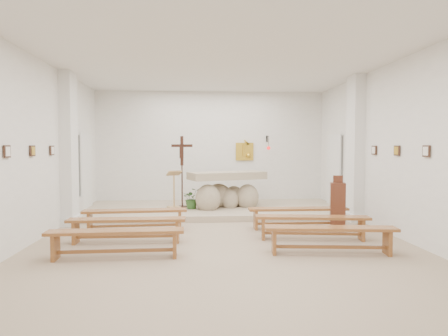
{
  "coord_description": "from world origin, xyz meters",
  "views": [
    {
      "loc": [
        -0.49,
        -7.37,
        1.79
      ],
      "look_at": [
        0.16,
        1.6,
        1.32
      ],
      "focal_mm": 32.0,
      "sensor_mm": 36.0,
      "label": 1
    }
  ],
  "objects": [
    {
      "name": "ceiling",
      "position": [
        0.0,
        0.0,
        3.49
      ],
      "size": [
        7.0,
        10.0,
        0.02
      ],
      "primitive_type": "cube",
      "color": "silver",
      "rests_on": "wall_back"
    },
    {
      "name": "donation_pedestal",
      "position": [
        2.61,
        1.06,
        0.52
      ],
      "size": [
        0.39,
        0.39,
        1.17
      ],
      "rotation": [
        0.0,
        0.0,
        -0.28
      ],
      "color": "brown",
      "rests_on": "ground"
    },
    {
      "name": "altar",
      "position": [
        0.35,
        3.39,
        0.56
      ],
      "size": [
        2.2,
        1.41,
        1.06
      ],
      "rotation": [
        0.0,
        0.0,
        0.33
      ],
      "color": "tan",
      "rests_on": "sanctuary_platform"
    },
    {
      "name": "bench_right_second",
      "position": [
        1.76,
        0.12,
        0.35
      ],
      "size": [
        2.2,
        0.63,
        0.46
      ],
      "rotation": [
        0.0,
        0.0,
        -0.13
      ],
      "color": "brown",
      "rests_on": "ground"
    },
    {
      "name": "bench_left_third",
      "position": [
        -1.76,
        -0.93,
        0.35
      ],
      "size": [
        2.18,
        0.4,
        0.46
      ],
      "rotation": [
        0.0,
        0.0,
        0.02
      ],
      "color": "brown",
      "rests_on": "ground"
    },
    {
      "name": "station_frame_left_front",
      "position": [
        -3.47,
        -0.8,
        1.72
      ],
      "size": [
        0.03,
        0.2,
        0.2
      ],
      "primitive_type": "cube",
      "color": "#392319",
      "rests_on": "wall_left"
    },
    {
      "name": "station_frame_right_mid",
      "position": [
        3.47,
        0.2,
        1.72
      ],
      "size": [
        0.03,
        0.2,
        0.2
      ],
      "primitive_type": "cube",
      "color": "#392319",
      "rests_on": "wall_right"
    },
    {
      "name": "station_frame_left_rear",
      "position": [
        -3.47,
        1.2,
        1.72
      ],
      "size": [
        0.03,
        0.2,
        0.2
      ],
      "primitive_type": "cube",
      "color": "#392319",
      "rests_on": "wall_left"
    },
    {
      "name": "station_frame_right_front",
      "position": [
        3.47,
        -0.8,
        1.72
      ],
      "size": [
        0.03,
        0.2,
        0.2
      ],
      "primitive_type": "cube",
      "color": "#392319",
      "rests_on": "wall_right"
    },
    {
      "name": "crucifix_stand",
      "position": [
        -0.85,
        3.5,
        1.27
      ],
      "size": [
        0.58,
        0.25,
        1.94
      ],
      "rotation": [
        0.0,
        0.0,
        -0.26
      ],
      "color": "#351911",
      "rests_on": "sanctuary_platform"
    },
    {
      "name": "radiator_right",
      "position": [
        3.43,
        2.7,
        0.27
      ],
      "size": [
        0.1,
        0.85,
        0.52
      ],
      "primitive_type": "cube",
      "color": "silver",
      "rests_on": "ground"
    },
    {
      "name": "gold_wall_relief",
      "position": [
        1.05,
        4.96,
        1.65
      ],
      "size": [
        0.55,
        0.04,
        0.55
      ],
      "primitive_type": "cube",
      "color": "gold",
      "rests_on": "wall_back"
    },
    {
      "name": "wall_right",
      "position": [
        3.49,
        0.0,
        1.75
      ],
      "size": [
        0.02,
        10.0,
        3.5
      ],
      "primitive_type": "cube",
      "color": "white",
      "rests_on": "ground"
    },
    {
      "name": "ground",
      "position": [
        0.0,
        0.0,
        0.0
      ],
      "size": [
        7.0,
        10.0,
        0.0
      ],
      "primitive_type": "cube",
      "color": "tan",
      "rests_on": "ground"
    },
    {
      "name": "bench_right_third",
      "position": [
        1.76,
        -0.93,
        0.35
      ],
      "size": [
        2.2,
        0.59,
        0.46
      ],
      "rotation": [
        0.0,
        0.0,
        -0.11
      ],
      "color": "brown",
      "rests_on": "ground"
    },
    {
      "name": "wall_left",
      "position": [
        -3.49,
        0.0,
        1.75
      ],
      "size": [
        0.02,
        10.0,
        3.5
      ],
      "primitive_type": "cube",
      "color": "white",
      "rests_on": "ground"
    },
    {
      "name": "wall_back",
      "position": [
        0.0,
        4.99,
        1.75
      ],
      "size": [
        7.0,
        0.02,
        3.5
      ],
      "primitive_type": "cube",
      "color": "white",
      "rests_on": "ground"
    },
    {
      "name": "bench_right_front",
      "position": [
        1.76,
        1.17,
        0.35
      ],
      "size": [
        2.18,
        0.36,
        0.46
      ],
      "rotation": [
        0.0,
        0.0,
        -0.01
      ],
      "color": "brown",
      "rests_on": "ground"
    },
    {
      "name": "pilaster_left",
      "position": [
        -3.37,
        2.0,
        1.75
      ],
      "size": [
        0.26,
        0.55,
        3.5
      ],
      "primitive_type": "cube",
      "color": "white",
      "rests_on": "ground"
    },
    {
      "name": "pilaster_right",
      "position": [
        3.37,
        2.0,
        1.75
      ],
      "size": [
        0.26,
        0.55,
        3.5
      ],
      "primitive_type": "cube",
      "color": "white",
      "rests_on": "ground"
    },
    {
      "name": "potted_plant",
      "position": [
        -0.57,
        3.23,
        0.43
      ],
      "size": [
        0.58,
        0.53,
        0.56
      ],
      "primitive_type": "imported",
      "rotation": [
        0.0,
        0.0,
        0.23
      ],
      "color": "#2B5522",
      "rests_on": "sanctuary_platform"
    },
    {
      "name": "sanctuary_platform",
      "position": [
        0.0,
        3.5,
        0.07
      ],
      "size": [
        6.98,
        3.0,
        0.15
      ],
      "primitive_type": "cube",
      "color": "#C2AC95",
      "rests_on": "ground"
    },
    {
      "name": "sanctuary_lamp",
      "position": [
        1.75,
        4.71,
        1.81
      ],
      "size": [
        0.11,
        0.36,
        0.44
      ],
      "color": "black",
      "rests_on": "wall_back"
    },
    {
      "name": "station_frame_right_rear",
      "position": [
        3.47,
        1.2,
        1.72
      ],
      "size": [
        0.03,
        0.2,
        0.2
      ],
      "primitive_type": "cube",
      "color": "#392319",
      "rests_on": "wall_right"
    },
    {
      "name": "bench_left_front",
      "position": [
        -1.76,
        1.17,
        0.35
      ],
      "size": [
        2.19,
        0.47,
        0.46
      ],
      "rotation": [
        0.0,
        0.0,
        0.06
      ],
      "color": "brown",
      "rests_on": "ground"
    },
    {
      "name": "bench_left_second",
      "position": [
        -1.76,
        0.12,
        0.35
      ],
      "size": [
        2.18,
        0.37,
        0.46
      ],
      "rotation": [
        0.0,
        0.0,
        -0.01
      ],
      "color": "brown",
      "rests_on": "ground"
    },
    {
      "name": "lectern",
      "position": [
        -1.05,
        3.39,
        0.66
      ],
      "size": [
        0.45,
        0.41,
        1.04
      ],
      "rotation": [
        0.0,
        0.0,
        0.37
      ],
      "color": "tan",
      "rests_on": "sanctuary_platform"
    },
    {
      "name": "station_frame_left_mid",
      "position": [
        -3.47,
        0.2,
        1.72
      ],
      "size": [
        0.03,
        0.2,
        0.2
      ],
      "primitive_type": "cube",
      "color": "#392319",
      "rests_on": "wall_left"
    },
    {
      "name": "radiator_left",
      "position": [
        -3.43,
        2.7,
        0.27
      ],
      "size": [
        0.1,
        0.85,
        0.52
      ],
      "primitive_type": "cube",
      "color": "silver",
      "rests_on": "ground"
    }
  ]
}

